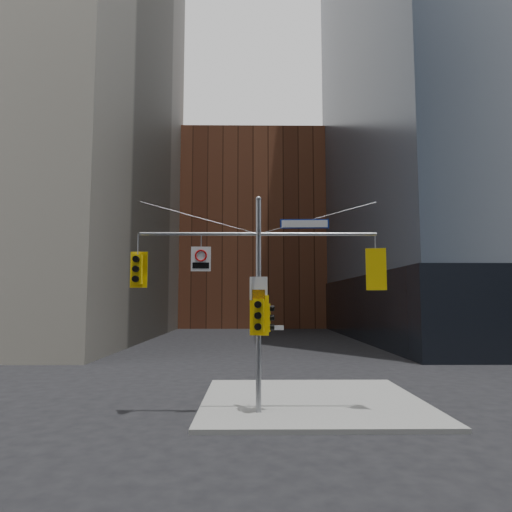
{
  "coord_description": "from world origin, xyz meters",
  "views": [
    {
      "loc": [
        -0.25,
        -13.23,
        3.77
      ],
      "look_at": [
        -0.08,
        2.0,
        5.25
      ],
      "focal_mm": 32.0,
      "sensor_mm": 36.0,
      "label": 1
    }
  ],
  "objects_px": {
    "traffic_light_pole_side": "(268,318)",
    "traffic_light_west_arm": "(137,269)",
    "traffic_light_pole_front": "(259,315)",
    "street_sign_blade": "(305,224)",
    "signal_assembly": "(258,281)",
    "traffic_light_east_arm": "(376,270)",
    "regulatory_sign_arm": "(201,258)"
  },
  "relations": [
    {
      "from": "traffic_light_pole_side",
      "to": "traffic_light_west_arm",
      "type": "bearing_deg",
      "value": 97.6
    },
    {
      "from": "signal_assembly",
      "to": "street_sign_blade",
      "type": "height_order",
      "value": "signal_assembly"
    },
    {
      "from": "traffic_light_west_arm",
      "to": "regulatory_sign_arm",
      "type": "bearing_deg",
      "value": 1.79
    },
    {
      "from": "signal_assembly",
      "to": "traffic_light_west_arm",
      "type": "relative_size",
      "value": 6.55
    },
    {
      "from": "street_sign_blade",
      "to": "signal_assembly",
      "type": "bearing_deg",
      "value": -177.83
    },
    {
      "from": "traffic_light_west_arm",
      "to": "traffic_light_east_arm",
      "type": "xyz_separation_m",
      "value": [
        7.99,
        -0.01,
        0.0
      ]
    },
    {
      "from": "traffic_light_pole_front",
      "to": "regulatory_sign_arm",
      "type": "height_order",
      "value": "regulatory_sign_arm"
    },
    {
      "from": "traffic_light_west_arm",
      "to": "street_sign_blade",
      "type": "height_order",
      "value": "street_sign_blade"
    },
    {
      "from": "traffic_light_east_arm",
      "to": "regulatory_sign_arm",
      "type": "xyz_separation_m",
      "value": [
        -5.87,
        -0.02,
        0.38
      ]
    },
    {
      "from": "street_sign_blade",
      "to": "regulatory_sign_arm",
      "type": "height_order",
      "value": "street_sign_blade"
    },
    {
      "from": "signal_assembly",
      "to": "street_sign_blade",
      "type": "bearing_deg",
      "value": 0.11
    },
    {
      "from": "traffic_light_east_arm",
      "to": "street_sign_blade",
      "type": "height_order",
      "value": "street_sign_blade"
    },
    {
      "from": "traffic_light_pole_side",
      "to": "traffic_light_pole_front",
      "type": "distance_m",
      "value": 0.42
    },
    {
      "from": "traffic_light_west_arm",
      "to": "street_sign_blade",
      "type": "relative_size",
      "value": 0.74
    },
    {
      "from": "signal_assembly",
      "to": "traffic_light_pole_front",
      "type": "bearing_deg",
      "value": -89.83
    },
    {
      "from": "traffic_light_pole_front",
      "to": "street_sign_blade",
      "type": "relative_size",
      "value": 0.8
    },
    {
      "from": "traffic_light_west_arm",
      "to": "traffic_light_pole_side",
      "type": "distance_m",
      "value": 4.65
    },
    {
      "from": "signal_assembly",
      "to": "traffic_light_pole_front",
      "type": "height_order",
      "value": "signal_assembly"
    },
    {
      "from": "traffic_light_pole_side",
      "to": "street_sign_blade",
      "type": "xyz_separation_m",
      "value": [
        1.24,
        0.0,
        3.15
      ]
    },
    {
      "from": "traffic_light_west_arm",
      "to": "traffic_light_pole_side",
      "type": "xyz_separation_m",
      "value": [
        4.37,
        -0.01,
        -1.6
      ]
    },
    {
      "from": "traffic_light_east_arm",
      "to": "traffic_light_pole_front",
      "type": "distance_m",
      "value": 4.24
    },
    {
      "from": "traffic_light_west_arm",
      "to": "regulatory_sign_arm",
      "type": "xyz_separation_m",
      "value": [
        2.12,
        -0.03,
        0.38
      ]
    },
    {
      "from": "signal_assembly",
      "to": "regulatory_sign_arm",
      "type": "distance_m",
      "value": 2.07
    },
    {
      "from": "signal_assembly",
      "to": "regulatory_sign_arm",
      "type": "height_order",
      "value": "signal_assembly"
    },
    {
      "from": "traffic_light_west_arm",
      "to": "traffic_light_pole_front",
      "type": "relative_size",
      "value": 0.93
    },
    {
      "from": "regulatory_sign_arm",
      "to": "traffic_light_west_arm",
      "type": "bearing_deg",
      "value": 174.63
    },
    {
      "from": "traffic_light_pole_side",
      "to": "traffic_light_pole_front",
      "type": "bearing_deg",
      "value": 137.94
    },
    {
      "from": "traffic_light_pole_front",
      "to": "street_sign_blade",
      "type": "height_order",
      "value": "street_sign_blade"
    },
    {
      "from": "traffic_light_pole_side",
      "to": "street_sign_blade",
      "type": "distance_m",
      "value": 3.39
    },
    {
      "from": "traffic_light_west_arm",
      "to": "regulatory_sign_arm",
      "type": "relative_size",
      "value": 1.48
    },
    {
      "from": "traffic_light_east_arm",
      "to": "street_sign_blade",
      "type": "distance_m",
      "value": 2.84
    },
    {
      "from": "traffic_light_east_arm",
      "to": "traffic_light_pole_side",
      "type": "xyz_separation_m",
      "value": [
        -3.63,
        0.0,
        -1.6
      ]
    }
  ]
}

